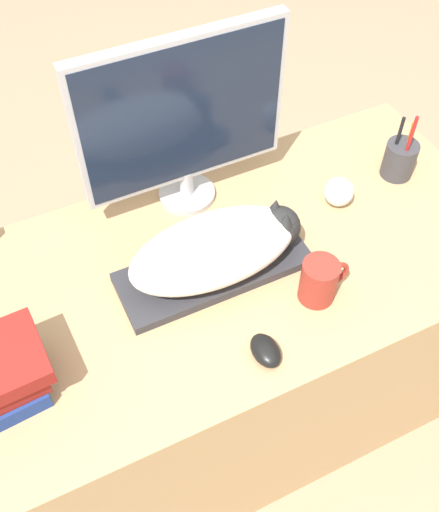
{
  "coord_description": "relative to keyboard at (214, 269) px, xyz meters",
  "views": [
    {
      "loc": [
        -0.38,
        -0.43,
        1.86
      ],
      "look_at": [
        -0.01,
        0.33,
        0.82
      ],
      "focal_mm": 42.0,
      "sensor_mm": 36.0,
      "label": 1
    }
  ],
  "objects": [
    {
      "name": "ground_plane",
      "position": [
        0.02,
        -0.34,
        -0.77
      ],
      "size": [
        12.0,
        12.0,
        0.0
      ],
      "primitive_type": "plane",
      "color": "#998466"
    },
    {
      "name": "coffee_mug",
      "position": [
        0.18,
        -0.16,
        0.04
      ],
      "size": [
        0.12,
        0.08,
        0.11
      ],
      "color": "#9E2D23",
      "rests_on": "desk"
    },
    {
      "name": "keyboard",
      "position": [
        0.0,
        0.0,
        0.0
      ],
      "size": [
        0.45,
        0.17,
        0.02
      ],
      "color": "#2D2D33",
      "rests_on": "desk"
    },
    {
      "name": "monitor",
      "position": [
        0.04,
        0.25,
        0.24
      ],
      "size": [
        0.5,
        0.14,
        0.45
      ],
      "color": "#B7B7BC",
      "rests_on": "desk"
    },
    {
      "name": "computer_mouse",
      "position": [
        0.0,
        -0.24,
        0.01
      ],
      "size": [
        0.06,
        0.08,
        0.04
      ],
      "color": "black",
      "rests_on": "desk"
    },
    {
      "name": "pen_cup",
      "position": [
        0.58,
        0.09,
        0.04
      ],
      "size": [
        0.08,
        0.08,
        0.2
      ],
      "color": "#38383D",
      "rests_on": "desk"
    },
    {
      "name": "cat",
      "position": [
        0.02,
        0.0,
        0.07
      ],
      "size": [
        0.41,
        0.2,
        0.12
      ],
      "color": "white",
      "rests_on": "keyboard"
    },
    {
      "name": "desk",
      "position": [
        0.02,
        0.01,
        -0.39
      ],
      "size": [
        1.44,
        0.69,
        0.76
      ],
      "color": "tan",
      "rests_on": "ground_plane"
    },
    {
      "name": "baseball",
      "position": [
        0.38,
        0.07,
        0.03
      ],
      "size": [
        0.07,
        0.07,
        0.07
      ],
      "color": "silver",
      "rests_on": "desk"
    }
  ]
}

